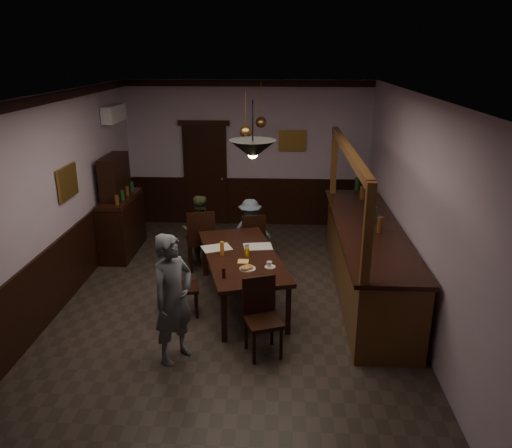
# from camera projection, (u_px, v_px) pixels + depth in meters

# --- Properties ---
(room) EXTENTS (5.01, 8.01, 3.01)m
(room) POSITION_uv_depth(u_px,v_px,m) (228.00, 215.00, 6.53)
(room) COLOR #2D2621
(room) RESTS_ON ground
(dining_table) EXTENTS (1.54, 2.39, 0.75)m
(dining_table) POSITION_uv_depth(u_px,v_px,m) (242.00, 259.00, 7.22)
(dining_table) COLOR black
(dining_table) RESTS_ON ground
(chair_far_left) EXTENTS (0.56, 0.56, 1.06)m
(chair_far_left) POSITION_uv_depth(u_px,v_px,m) (201.00, 237.00, 8.32)
(chair_far_left) COLOR black
(chair_far_left) RESTS_ON ground
(chair_far_right) EXTENTS (0.47, 0.47, 0.94)m
(chair_far_right) POSITION_uv_depth(u_px,v_px,m) (253.00, 237.00, 8.54)
(chair_far_right) COLOR black
(chair_far_right) RESTS_ON ground
(chair_near) EXTENTS (0.53, 0.53, 0.96)m
(chair_near) POSITION_uv_depth(u_px,v_px,m) (261.00, 313.00, 6.05)
(chair_near) COLOR black
(chair_near) RESTS_ON ground
(chair_side) EXTENTS (0.46, 0.46, 0.88)m
(chair_side) POSITION_uv_depth(u_px,v_px,m) (179.00, 283.00, 6.92)
(chair_side) COLOR black
(chair_side) RESTS_ON ground
(person_standing) EXTENTS (0.64, 0.70, 1.60)m
(person_standing) POSITION_uv_depth(u_px,v_px,m) (173.00, 299.00, 5.81)
(person_standing) COLOR #585C64
(person_standing) RESTS_ON ground
(person_seated_left) EXTENTS (0.70, 0.61, 1.23)m
(person_seated_left) POSITION_uv_depth(u_px,v_px,m) (199.00, 230.00, 8.58)
(person_seated_left) COLOR #42472A
(person_seated_left) RESTS_ON ground
(person_seated_right) EXTENTS (0.74, 0.46, 1.11)m
(person_seated_right) POSITION_uv_depth(u_px,v_px,m) (250.00, 229.00, 8.78)
(person_seated_right) COLOR slate
(person_seated_right) RESTS_ON ground
(newspaper_left) EXTENTS (0.50, 0.44, 0.01)m
(newspaper_left) POSITION_uv_depth(u_px,v_px,m) (216.00, 248.00, 7.42)
(newspaper_left) COLOR silver
(newspaper_left) RESTS_ON dining_table
(newspaper_right) EXTENTS (0.46, 0.36, 0.01)m
(newspaper_right) POSITION_uv_depth(u_px,v_px,m) (258.00, 247.00, 7.48)
(newspaper_right) COLOR silver
(newspaper_right) RESTS_ON dining_table
(napkin) EXTENTS (0.18, 0.18, 0.00)m
(napkin) POSITION_uv_depth(u_px,v_px,m) (243.00, 261.00, 6.96)
(napkin) COLOR #EFBD58
(napkin) RESTS_ON dining_table
(saucer) EXTENTS (0.15, 0.15, 0.01)m
(saucer) POSITION_uv_depth(u_px,v_px,m) (270.00, 267.00, 6.77)
(saucer) COLOR white
(saucer) RESTS_ON dining_table
(coffee_cup) EXTENTS (0.10, 0.10, 0.07)m
(coffee_cup) POSITION_uv_depth(u_px,v_px,m) (269.00, 264.00, 6.75)
(coffee_cup) COLOR white
(coffee_cup) RESTS_ON saucer
(pastry_plate) EXTENTS (0.22, 0.22, 0.01)m
(pastry_plate) POSITION_uv_depth(u_px,v_px,m) (248.00, 269.00, 6.71)
(pastry_plate) COLOR white
(pastry_plate) RESTS_ON dining_table
(pastry_ring_a) EXTENTS (0.13, 0.13, 0.04)m
(pastry_ring_a) POSITION_uv_depth(u_px,v_px,m) (245.00, 268.00, 6.66)
(pastry_ring_a) COLOR #C68C47
(pastry_ring_a) RESTS_ON pastry_plate
(pastry_ring_b) EXTENTS (0.13, 0.13, 0.04)m
(pastry_ring_b) POSITION_uv_depth(u_px,v_px,m) (248.00, 267.00, 6.70)
(pastry_ring_b) COLOR #C68C47
(pastry_ring_b) RESTS_ON pastry_plate
(soda_can) EXTENTS (0.07, 0.07, 0.12)m
(soda_can) POSITION_uv_depth(u_px,v_px,m) (247.00, 252.00, 7.12)
(soda_can) COLOR yellow
(soda_can) RESTS_ON dining_table
(beer_glass) EXTENTS (0.06, 0.06, 0.20)m
(beer_glass) POSITION_uv_depth(u_px,v_px,m) (222.00, 248.00, 7.15)
(beer_glass) COLOR #BF721E
(beer_glass) RESTS_ON dining_table
(water_glass) EXTENTS (0.06, 0.06, 0.15)m
(water_glass) POSITION_uv_depth(u_px,v_px,m) (247.00, 249.00, 7.21)
(water_glass) COLOR silver
(water_glass) RESTS_ON dining_table
(pepper_mill) EXTENTS (0.04, 0.04, 0.14)m
(pepper_mill) POSITION_uv_depth(u_px,v_px,m) (224.00, 273.00, 6.43)
(pepper_mill) COLOR black
(pepper_mill) RESTS_ON dining_table
(sideboard) EXTENTS (0.49, 1.37, 1.80)m
(sideboard) POSITION_uv_depth(u_px,v_px,m) (120.00, 215.00, 9.01)
(sideboard) COLOR black
(sideboard) RESTS_ON ground
(bar_counter) EXTENTS (0.93, 4.02, 2.26)m
(bar_counter) POSITION_uv_depth(u_px,v_px,m) (366.00, 257.00, 7.55)
(bar_counter) COLOR #4F2C15
(bar_counter) RESTS_ON ground
(door_back) EXTENTS (0.90, 0.06, 2.10)m
(door_back) POSITION_uv_depth(u_px,v_px,m) (206.00, 176.00, 10.45)
(door_back) COLOR black
(door_back) RESTS_ON ground
(ac_unit) EXTENTS (0.20, 0.85, 0.30)m
(ac_unit) POSITION_uv_depth(u_px,v_px,m) (114.00, 113.00, 9.07)
(ac_unit) COLOR white
(ac_unit) RESTS_ON ground
(picture_left_large) EXTENTS (0.04, 0.62, 0.48)m
(picture_left_large) POSITION_uv_depth(u_px,v_px,m) (68.00, 182.00, 7.34)
(picture_left_large) COLOR olive
(picture_left_large) RESTS_ON ground
(picture_back) EXTENTS (0.55, 0.04, 0.42)m
(picture_back) POSITION_uv_depth(u_px,v_px,m) (292.00, 141.00, 10.12)
(picture_back) COLOR olive
(picture_back) RESTS_ON ground
(pendant_iron) EXTENTS (0.56, 0.56, 0.68)m
(pendant_iron) POSITION_uv_depth(u_px,v_px,m) (253.00, 149.00, 5.91)
(pendant_iron) COLOR black
(pendant_iron) RESTS_ON ground
(pendant_brass_mid) EXTENTS (0.20, 0.20, 0.81)m
(pendant_brass_mid) POSITION_uv_depth(u_px,v_px,m) (246.00, 132.00, 8.03)
(pendant_brass_mid) COLOR #BF8C3F
(pendant_brass_mid) RESTS_ON ground
(pendant_brass_far) EXTENTS (0.20, 0.20, 0.81)m
(pendant_brass_far) POSITION_uv_depth(u_px,v_px,m) (261.00, 122.00, 9.06)
(pendant_brass_far) COLOR #BF8C3F
(pendant_brass_far) RESTS_ON ground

